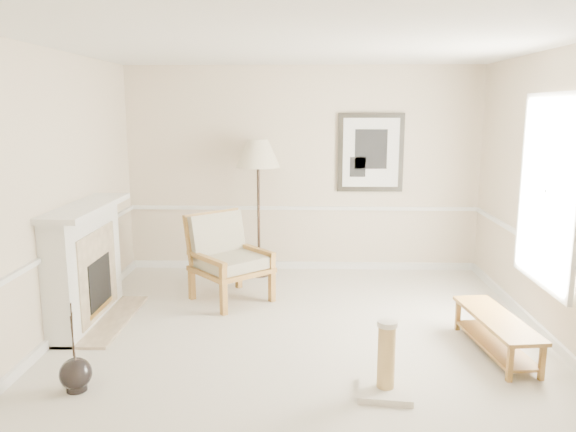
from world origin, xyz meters
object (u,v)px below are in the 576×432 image
object	(u,v)px
bench	(496,329)
armchair	(225,253)
floor_vase	(76,375)
floor_lamp	(258,157)
scratching_post	(386,371)

from	to	relation	value
bench	armchair	bearing A→B (deg)	151.79
floor_vase	floor_lamp	distance (m)	3.88
bench	scratching_post	world-z (taller)	scratching_post
armchair	scratching_post	bearing A→B (deg)	-96.54
scratching_post	floor_vase	bearing A→B (deg)	-179.19
floor_vase	floor_lamp	bearing A→B (deg)	69.36
armchair	floor_lamp	size ratio (longest dim) A/B	0.61
floor_vase	armchair	xyz separation A→B (m)	(0.93, 2.36, 0.43)
floor_lamp	scratching_post	xyz separation A→B (m)	(1.31, -3.30, -1.46)
floor_lamp	bench	bearing A→B (deg)	-45.13
floor_lamp	bench	world-z (taller)	floor_lamp
armchair	floor_lamp	bearing A→B (deg)	29.65
floor_vase	scratching_post	size ratio (longest dim) A/B	1.23
armchair	scratching_post	world-z (taller)	armchair
floor_vase	scratching_post	distance (m)	2.57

